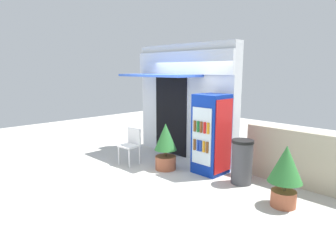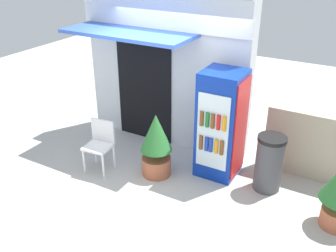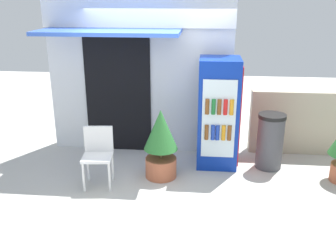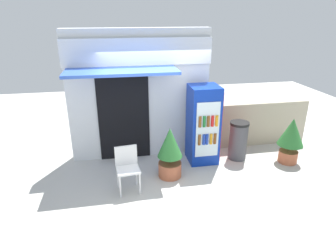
# 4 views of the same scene
# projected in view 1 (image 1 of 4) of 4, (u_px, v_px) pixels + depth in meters

# --- Properties ---
(ground) EXTENTS (16.00, 16.00, 0.00)m
(ground) POSITION_uv_depth(u_px,v_px,m) (156.00, 170.00, 7.01)
(ground) COLOR beige
(storefront_building) EXTENTS (3.21, 1.23, 2.96)m
(storefront_building) POSITION_uv_depth(u_px,v_px,m) (184.00, 99.00, 7.92)
(storefront_building) COLOR silver
(storefront_building) RESTS_ON ground
(drink_cooler) EXTENTS (0.67, 0.71, 1.79)m
(drink_cooler) POSITION_uv_depth(u_px,v_px,m) (211.00, 134.00, 6.66)
(drink_cooler) COLOR #0C2D9E
(drink_cooler) RESTS_ON ground
(plastic_chair) EXTENTS (0.47, 0.45, 0.89)m
(plastic_chair) POSITION_uv_depth(u_px,v_px,m) (131.00, 143.00, 7.37)
(plastic_chair) COLOR white
(plastic_chair) RESTS_ON ground
(potted_plant_near_shop) EXTENTS (0.52, 0.52, 1.10)m
(potted_plant_near_shop) POSITION_uv_depth(u_px,v_px,m) (166.00, 145.00, 6.94)
(potted_plant_near_shop) COLOR #AD5B3D
(potted_plant_near_shop) RESTS_ON ground
(potted_plant_curbside) EXTENTS (0.58, 0.58, 1.08)m
(potted_plant_curbside) POSITION_uv_depth(u_px,v_px,m) (285.00, 171.00, 5.02)
(potted_plant_curbside) COLOR #AD5B3D
(potted_plant_curbside) RESTS_ON ground
(trash_bin) EXTENTS (0.44, 0.44, 0.92)m
(trash_bin) POSITION_uv_depth(u_px,v_px,m) (242.00, 162.00, 6.10)
(trash_bin) COLOR #47474C
(trash_bin) RESTS_ON ground
(stone_boundary_wall) EXTENTS (2.40, 0.22, 1.13)m
(stone_boundary_wall) POSITION_uv_depth(u_px,v_px,m) (303.00, 160.00, 5.89)
(stone_boundary_wall) COLOR #B7AD93
(stone_boundary_wall) RESTS_ON ground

